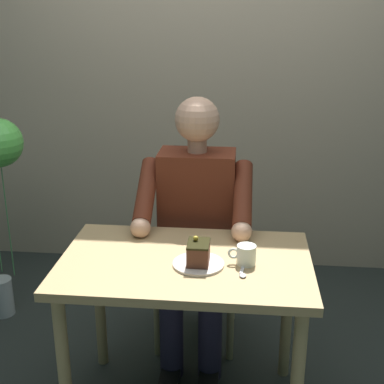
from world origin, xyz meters
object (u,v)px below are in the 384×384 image
chair (198,243)px  seated_person (195,227)px  cake_slice (198,252)px  coffee_cup (246,254)px  dining_table (185,281)px  dessert_spoon (243,272)px

chair → seated_person: size_ratio=0.71×
chair → cake_slice: 0.70m
seated_person → cake_slice: (-0.06, 0.47, 0.10)m
chair → coffee_cup: bearing=111.1°
cake_slice → dining_table: bearing=-36.9°
dining_table → dessert_spoon: bearing=159.0°
coffee_cup → chair: bearing=-68.9°
dining_table → coffee_cup: size_ratio=9.07×
chair → coffee_cup: (-0.24, 0.62, 0.25)m
coffee_cup → dessert_spoon: coffee_cup is taller
dining_table → chair: (0.00, -0.60, -0.11)m
chair → dessert_spoon: bearing=108.4°
dining_table → coffee_cup: 0.28m
chair → cake_slice: chair is taller
dining_table → cake_slice: size_ratio=8.78×
coffee_cup → dining_table: bearing=-3.7°
seated_person → dessert_spoon: size_ratio=8.90×
chair → cake_slice: bearing=95.0°
dining_table → seated_person: size_ratio=0.78×
chair → dessert_spoon: size_ratio=6.36×
chair → seated_person: bearing=90.0°
dessert_spoon → dining_table: bearing=-21.0°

